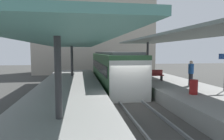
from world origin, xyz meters
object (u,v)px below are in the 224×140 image
platform_bench (155,75)px  commuter_train (112,68)px  litter_bin (194,87)px  passenger_near_bench (191,73)px

platform_bench → commuter_train: bearing=130.3°
litter_bin → passenger_near_bench: size_ratio=0.47×
platform_bench → litter_bin: (0.18, -5.32, -0.06)m
platform_bench → passenger_near_bench: bearing=-60.2°
commuter_train → platform_bench: size_ratio=10.02×
platform_bench → passenger_near_bench: size_ratio=0.81×
litter_bin → passenger_near_bench: (1.37, 2.62, 0.49)m
passenger_near_bench → commuter_train: bearing=126.0°
platform_bench → litter_bin: bearing=-88.1°
platform_bench → passenger_near_bench: passenger_near_bench is taller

